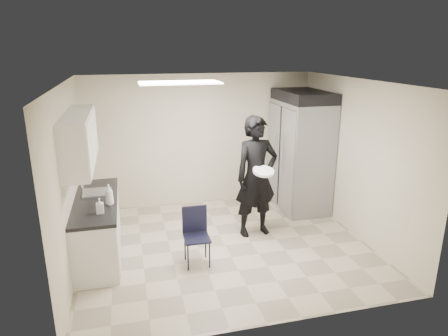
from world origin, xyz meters
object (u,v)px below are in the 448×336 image
object	(u,v)px
lower_counter	(98,229)
folding_chair	(197,238)
man_tuxedo	(256,177)
commercial_fridge	(300,156)

from	to	relation	value
lower_counter	folding_chair	world-z (taller)	lower_counter
man_tuxedo	folding_chair	bearing A→B (deg)	-154.14
man_tuxedo	commercial_fridge	bearing A→B (deg)	30.35
lower_counter	commercial_fridge	distance (m)	3.98
commercial_fridge	man_tuxedo	distance (m)	1.55
folding_chair	man_tuxedo	size ratio (longest dim) A/B	0.41
lower_counter	commercial_fridge	world-z (taller)	commercial_fridge
folding_chair	commercial_fridge	bearing A→B (deg)	36.77
lower_counter	folding_chair	size ratio (longest dim) A/B	2.29
commercial_fridge	folding_chair	world-z (taller)	commercial_fridge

